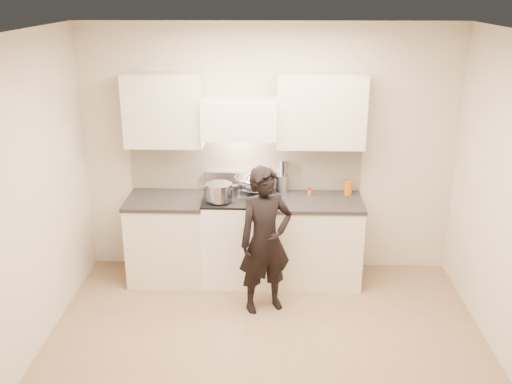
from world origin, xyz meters
TOP-DOWN VIEW (x-y plane):
  - ground_plane at (0.00, 0.00)m, footprint 4.00×4.00m
  - room_shell at (-0.06, 0.37)m, footprint 4.04×3.54m
  - stove at (-0.30, 1.42)m, footprint 0.76×0.65m
  - counter_right at (0.53, 1.43)m, footprint 0.92×0.67m
  - counter_left at (-1.08, 1.43)m, footprint 0.82×0.67m
  - wok at (-0.15, 1.54)m, footprint 0.42×0.50m
  - stock_pot at (-0.50, 1.28)m, footprint 0.38×0.28m
  - utensil_crock at (0.15, 1.67)m, footprint 0.13×0.13m
  - spice_jar at (0.44, 1.56)m, footprint 0.04×0.04m
  - oil_glass at (0.85, 1.59)m, footprint 0.09×0.09m
  - person at (-0.02, 0.80)m, footprint 0.63×0.53m

SIDE VIEW (x-z plane):
  - ground_plane at x=0.00m, z-range 0.00..0.00m
  - counter_right at x=0.53m, z-range 0.00..0.92m
  - counter_left at x=-1.08m, z-range 0.00..0.92m
  - stove at x=-0.30m, z-range 0.00..0.95m
  - person at x=-0.02m, z-range 0.00..1.47m
  - spice_jar at x=0.44m, z-range 0.92..1.00m
  - oil_glass at x=0.85m, z-range 0.92..1.07m
  - utensil_crock at x=0.15m, z-range 0.85..1.20m
  - stock_pot at x=-0.50m, z-range 0.96..1.14m
  - wok at x=-0.15m, z-range 0.90..1.24m
  - room_shell at x=-0.06m, z-range 0.25..2.95m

